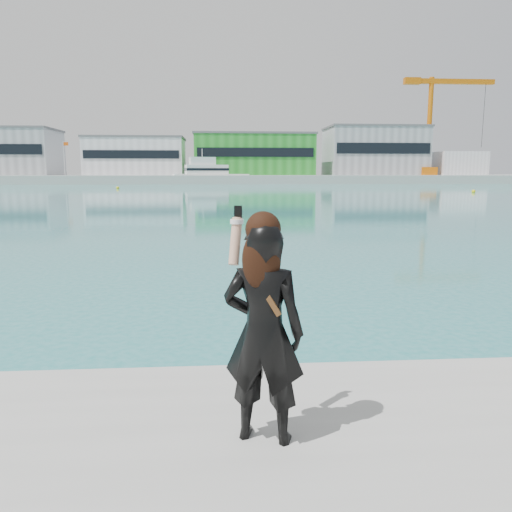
{
  "coord_description": "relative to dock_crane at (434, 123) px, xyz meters",
  "views": [
    {
      "loc": [
        -1.0,
        -3.63,
        2.66
      ],
      "look_at": [
        -0.71,
        0.33,
        1.99
      ],
      "focal_mm": 35.0,
      "sensor_mm": 36.0,
      "label": 1
    }
  ],
  "objects": [
    {
      "name": "buoy_far",
      "position": [
        -70.89,
        -41.38,
        -15.07
      ],
      "size": [
        0.5,
        0.5,
        0.5
      ],
      "primitive_type": "sphere",
      "color": "yellow",
      "rests_on": "ground"
    },
    {
      "name": "dock_crane",
      "position": [
        0.0,
        0.0,
        0.0
      ],
      "size": [
        23.0,
        4.0,
        24.0
      ],
      "color": "orange",
      "rests_on": "far_quay"
    },
    {
      "name": "woman",
      "position": [
        -53.91,
        -122.37,
        -13.44
      ],
      "size": [
        0.64,
        0.51,
        1.63
      ],
      "rotation": [
        0.0,
        0.0,
        2.85
      ],
      "color": "black",
      "rests_on": "near_quay"
    },
    {
      "name": "warehouse_white",
      "position": [
        -75.2,
        5.98,
        -8.31
      ],
      "size": [
        24.48,
        15.35,
        9.5
      ],
      "color": "silver",
      "rests_on": "far_quay"
    },
    {
      "name": "ground",
      "position": [
        -53.2,
        -122.0,
        -15.07
      ],
      "size": [
        500.0,
        500.0,
        0.0
      ],
      "primitive_type": "plane",
      "color": "#1A7B7B",
      "rests_on": "ground"
    },
    {
      "name": "far_quay",
      "position": [
        -53.2,
        8.0,
        -14.07
      ],
      "size": [
        320.0,
        40.0,
        2.0
      ],
      "primitive_type": "cube",
      "color": "#9E9E99",
      "rests_on": "ground"
    },
    {
      "name": "ancillary_shed",
      "position": [
        8.8,
        4.0,
        -10.07
      ],
      "size": [
        12.0,
        10.0,
        6.0
      ],
      "primitive_type": "cube",
      "color": "silver",
      "rests_on": "far_quay"
    },
    {
      "name": "motor_yacht",
      "position": [
        -56.62,
        -7.94,
        -12.8
      ],
      "size": [
        17.87,
        8.14,
        8.06
      ],
      "rotation": [
        0.0,
        0.0,
        0.2
      ],
      "color": "white",
      "rests_on": "ground"
    },
    {
      "name": "warehouse_grey_right",
      "position": [
        -13.2,
        5.98,
        -6.8
      ],
      "size": [
        25.5,
        15.35,
        12.5
      ],
      "color": "gray",
      "rests_on": "far_quay"
    },
    {
      "name": "flagpole_left",
      "position": [
        -91.11,
        -1.0,
        -8.53
      ],
      "size": [
        1.28,
        0.16,
        8.0
      ],
      "color": "silver",
      "rests_on": "far_quay"
    },
    {
      "name": "buoy_near",
      "position": [
        -20.42,
        -61.1,
        -15.07
      ],
      "size": [
        0.5,
        0.5,
        0.5
      ],
      "primitive_type": "sphere",
      "color": "yellow",
      "rests_on": "ground"
    },
    {
      "name": "flagpole_right",
      "position": [
        -31.11,
        -1.0,
        -8.53
      ],
      "size": [
        1.28,
        0.16,
        8.0
      ],
      "color": "silver",
      "rests_on": "far_quay"
    },
    {
      "name": "warehouse_green",
      "position": [
        -45.2,
        5.98,
        -7.81
      ],
      "size": [
        30.6,
        16.36,
        10.5
      ],
      "color": "#218624",
      "rests_on": "far_quay"
    },
    {
      "name": "warehouse_grey_left",
      "position": [
        -108.2,
        5.98,
        -7.3
      ],
      "size": [
        26.52,
        16.36,
        11.5
      ],
      "color": "gray",
      "rests_on": "far_quay"
    }
  ]
}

